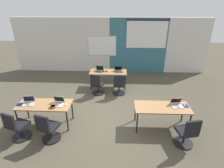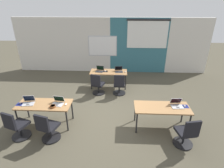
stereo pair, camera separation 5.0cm
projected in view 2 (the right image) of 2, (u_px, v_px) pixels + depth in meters
The scene contains 24 objects.
ground_plane at pixel (104, 114), 6.13m from camera, with size 24.00×24.00×0.00m.
back_wall_assembly at pixel (112, 45), 9.33m from camera, with size 10.00×0.27×2.80m.
desk_near_left at pixel (44, 106), 5.39m from camera, with size 1.60×0.70×0.72m.
desk_near_right at pixel (162, 109), 5.23m from camera, with size 1.60×0.70×0.72m.
desk_far_center at pixel (109, 73), 7.84m from camera, with size 1.60×0.70×0.72m.
laptop_far_left at pixel (100, 70), 7.82m from camera, with size 0.38×0.34×0.23m.
mousepad_far_left at pixel (105, 71), 7.83m from camera, with size 0.22×0.19×0.00m.
mouse_far_left at pixel (105, 71), 7.82m from camera, with size 0.06×0.10×0.03m.
chair_far_left at pixel (98, 86), 7.31m from camera, with size 0.55×0.60×0.92m.
laptop_near_right_end at pixel (177, 105), 5.23m from camera, with size 0.35×0.34×0.22m.
mousepad_near_right_end at pixel (184, 106), 5.23m from camera, with size 0.22×0.19×0.00m.
mouse_near_right_end at pixel (185, 106), 5.22m from camera, with size 0.08×0.11×0.03m.
chair_near_right_end at pixel (186, 135), 4.63m from camera, with size 0.52×0.57×0.92m.
laptop_near_left_end at pixel (29, 102), 5.36m from camera, with size 0.37×0.34×0.23m.
mousepad_near_left_end at pixel (20, 104), 5.34m from camera, with size 0.22×0.19×0.00m.
mouse_near_left_end at pixel (20, 104), 5.33m from camera, with size 0.06×0.10×0.03m.
chair_near_left_end at pixel (17, 127), 4.91m from camera, with size 0.56×0.61×0.92m.
laptop_near_left_inner at pixel (58, 102), 5.34m from camera, with size 0.36×0.34×0.23m.
mouse_near_left_inner at pixel (66, 104), 5.31m from camera, with size 0.06×0.10×0.03m.
chair_near_left_inner at pixel (48, 129), 4.84m from camera, with size 0.54×0.60×0.92m.
laptop_far_right at pixel (119, 70), 7.79m from camera, with size 0.36×0.34×0.22m.
mouse_far_right at pixel (125, 72), 7.74m from camera, with size 0.07×0.11×0.03m.
chair_far_right at pixel (119, 86), 7.28m from camera, with size 0.52×0.54×0.92m.
snack_bowl at pixel (53, 106), 5.17m from camera, with size 0.18×0.18×0.06m.
Camera 2 is at (0.52, -5.10, 3.52)m, focal length 28.73 mm.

